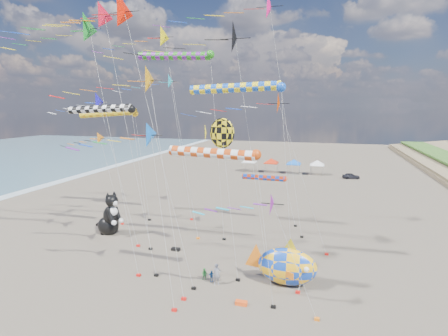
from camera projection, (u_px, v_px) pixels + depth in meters
name	position (u px, v px, depth m)	size (l,w,h in m)	color
delta_kite_0	(130.00, 139.00, 24.22)	(8.71, 1.95, 13.87)	blue
delta_kite_1	(136.00, 83.00, 25.11)	(10.64, 2.17, 17.89)	orange
delta_kite_2	(94.00, 141.00, 43.46)	(7.95, 1.60, 11.78)	orange
delta_kite_3	(270.00, 11.00, 36.74)	(16.02, 3.08, 26.54)	#FA0F72
delta_kite_4	(274.00, 106.00, 34.22)	(14.05, 2.32, 16.32)	#C23300
delta_kite_5	(233.00, 43.00, 31.33)	(14.98, 3.03, 22.21)	black
delta_kite_6	(87.00, 17.00, 28.50)	(14.92, 2.37, 23.52)	red
delta_kite_7	(157.00, 38.00, 36.87)	(12.15, 2.38, 23.39)	yellow
delta_kite_8	(261.00, 204.00, 24.22)	(8.71, 1.70, 9.33)	#7E1A87
delta_kite_9	(92.00, 32.00, 28.13)	(10.91, 2.50, 22.21)	#178827
delta_kite_10	(99.00, 104.00, 35.80)	(9.67, 2.19, 16.39)	#1B15C8
delta_kite_11	(157.00, 84.00, 44.25)	(10.82, 1.92, 18.95)	#1A9EB8
delta_kite_12	(120.00, 16.00, 26.42)	(17.38, 2.78, 23.20)	red
windsock_0	(240.00, 89.00, 29.49)	(9.48, 0.83, 16.78)	blue
windsock_1	(266.00, 178.00, 43.58)	(7.02, 0.69, 6.35)	red
windsock_2	(103.00, 110.00, 35.33)	(8.96, 0.79, 14.94)	black
windsock_3	(111.00, 114.00, 44.82)	(9.45, 0.86, 14.35)	gold
windsock_4	(217.00, 154.00, 25.19)	(8.21, 0.77, 11.86)	#C03E0D
windsock_5	(178.00, 57.00, 37.11)	(9.80, 0.89, 20.54)	#208418
angelfish_kite	(220.00, 134.00, 30.33)	(3.74, 3.02, 13.84)	yellow
cat_inflatable	(110.00, 212.00, 40.69)	(3.86, 1.93, 5.21)	black
fish_inflatable	(286.00, 266.00, 28.95)	(6.58, 2.93, 4.23)	#1340BA
person_adult	(217.00, 274.00, 29.26)	(0.67, 0.44, 1.83)	gray
child_green	(205.00, 274.00, 30.10)	(0.52, 0.40, 1.07)	green
child_blue	(211.00, 276.00, 29.83)	(0.59, 0.25, 1.01)	#1A4C91
kite_bag_0	(270.00, 260.00, 33.74)	(0.90, 0.44, 0.30)	#1626DF
kite_bag_1	(176.00, 249.00, 36.30)	(0.90, 0.44, 0.30)	black
kite_bag_2	(241.00, 303.00, 26.39)	(0.90, 0.44, 0.30)	#F54D14
tent_row	(282.00, 159.00, 77.54)	(19.20, 4.20, 3.80)	white
parked_car	(351.00, 176.00, 72.16)	(1.39, 3.46, 1.18)	#26262D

